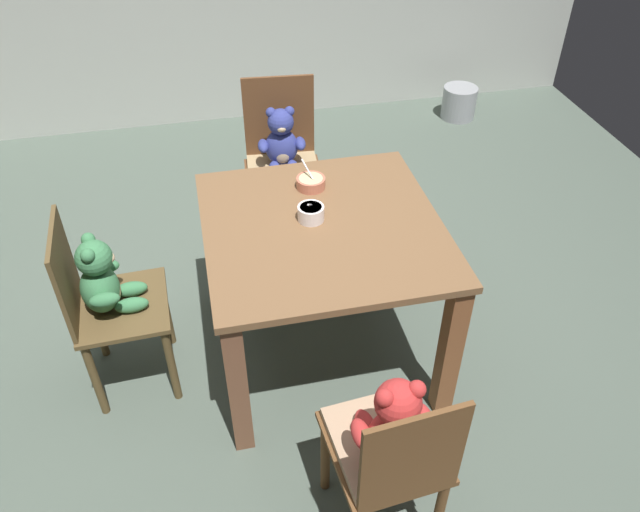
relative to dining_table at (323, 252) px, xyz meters
The scene contains 8 objects.
ground_plane 0.62m from the dining_table, ahead, with size 5.20×5.20×0.04m.
dining_table is the anchor object (origin of this frame).
teddy_chair_near_left 0.92m from the dining_table, behind, with size 0.39×0.42×0.87m.
teddy_chair_near_front 0.93m from the dining_table, 88.66° to the right, with size 0.40×0.43×0.86m.
teddy_chair_far_center 0.93m from the dining_table, 91.12° to the left, with size 0.45×0.44×0.94m.
porridge_bowl_white_center 0.19m from the dining_table, 131.12° to the left, with size 0.11×0.12×0.12m.
porridge_bowl_terracotta_far_center 0.33m from the dining_table, 88.04° to the left, with size 0.13×0.13×0.11m.
metal_pail 2.70m from the dining_table, 53.85° to the left, with size 0.26×0.26×0.25m, color #93969B.
Camera 1 is at (-0.46, -2.03, 2.29)m, focal length 35.16 mm.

